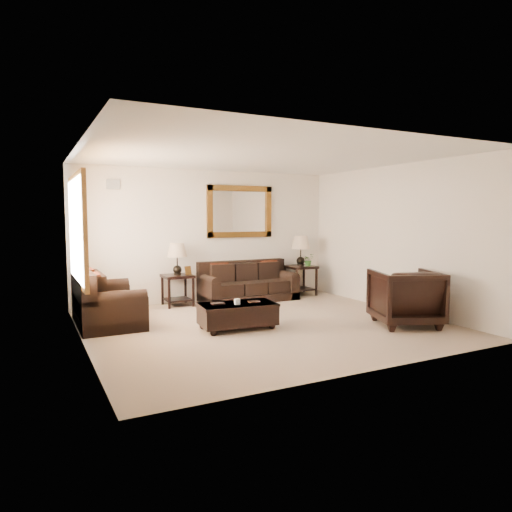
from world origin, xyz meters
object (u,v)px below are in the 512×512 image
loveseat (104,304)px  end_table_left (177,265)px  armchair (405,295)px  end_table_right (301,256)px  coffee_table (237,313)px  sofa (247,286)px

loveseat → end_table_left: end_table_left is taller
loveseat → armchair: bearing=-117.5°
end_table_left → armchair: (2.78, -3.21, -0.30)m
loveseat → end_table_right: 4.49m
end_table_right → coffee_table: bearing=-139.3°
loveseat → end_table_left: (1.53, 0.97, 0.47)m
coffee_table → armchair: 2.71m
loveseat → sofa: bearing=-73.4°
armchair → end_table_left: bearing=-27.5°
coffee_table → armchair: armchair is taller
loveseat → armchair: 4.87m
sofa → coffee_table: (-1.21, -2.13, -0.04)m
armchair → sofa: bearing=-45.9°
end_table_left → armchair: 4.26m
end_table_left → end_table_right: size_ratio=0.94×
end_table_right → armchair: bearing=-90.8°
coffee_table → end_table_right: bearing=45.8°
end_table_left → armchair: end_table_left is taller
loveseat → armchair: armchair is taller
coffee_table → sofa: bearing=65.7°
sofa → end_table_right: (1.34, 0.06, 0.56)m
coffee_table → armchair: (2.50, -1.01, 0.25)m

